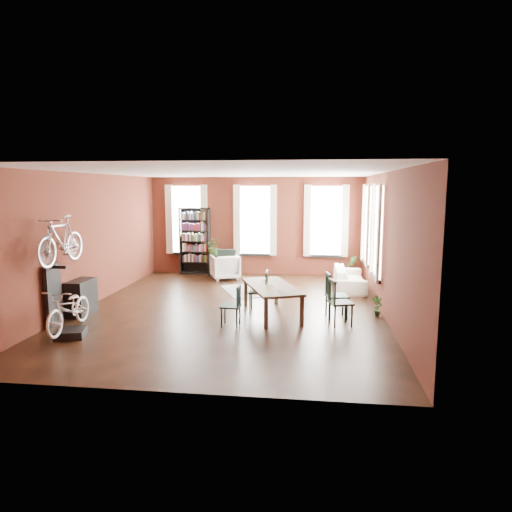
% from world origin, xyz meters
% --- Properties ---
extents(room, '(9.00, 9.04, 3.22)m').
position_xyz_m(room, '(0.25, 0.62, 2.14)').
color(room, black).
rests_on(room, ground).
extents(dining_table, '(1.58, 2.21, 0.69)m').
position_xyz_m(dining_table, '(0.99, -0.43, 0.34)').
color(dining_table, brown).
rests_on(dining_table, ground).
extents(dining_chair_a, '(0.41, 0.41, 0.86)m').
position_xyz_m(dining_chair_a, '(0.22, -1.31, 0.43)').
color(dining_chair_a, '#193637').
rests_on(dining_chair_a, ground).
extents(dining_chair_b, '(0.45, 0.45, 0.96)m').
position_xyz_m(dining_chair_b, '(0.66, -0.15, 0.48)').
color(dining_chair_b, black).
rests_on(dining_chair_b, ground).
extents(dining_chair_c, '(0.56, 0.56, 0.97)m').
position_xyz_m(dining_chair_c, '(2.49, -0.98, 0.49)').
color(dining_chair_c, black).
rests_on(dining_chair_c, ground).
extents(dining_chair_d, '(0.54, 0.54, 1.00)m').
position_xyz_m(dining_chair_d, '(2.43, -0.44, 0.50)').
color(dining_chair_d, '#163132').
rests_on(dining_chair_d, ground).
extents(bookshelf, '(1.00, 0.32, 2.20)m').
position_xyz_m(bookshelf, '(-2.00, 4.30, 1.10)').
color(bookshelf, black).
rests_on(bookshelf, ground).
extents(white_armchair, '(1.06, 1.04, 0.85)m').
position_xyz_m(white_armchair, '(-0.84, 3.52, 0.42)').
color(white_armchair, silver).
rests_on(white_armchair, ground).
extents(cream_sofa, '(0.61, 2.08, 0.81)m').
position_xyz_m(cream_sofa, '(2.95, 2.60, 0.41)').
color(cream_sofa, beige).
rests_on(cream_sofa, ground).
extents(striped_rug, '(1.73, 2.07, 0.01)m').
position_xyz_m(striped_rug, '(0.07, 1.94, 0.01)').
color(striped_rug, black).
rests_on(striped_rug, ground).
extents(bike_trainer, '(0.64, 0.64, 0.15)m').
position_xyz_m(bike_trainer, '(-2.72, -2.41, 0.08)').
color(bike_trainer, black).
rests_on(bike_trainer, ground).
extents(bike_wall_rack, '(0.16, 0.60, 1.30)m').
position_xyz_m(bike_wall_rack, '(-3.40, -1.80, 0.65)').
color(bike_wall_rack, black).
rests_on(bike_wall_rack, ground).
extents(console_table, '(0.40, 0.80, 0.80)m').
position_xyz_m(console_table, '(-3.28, -0.90, 0.40)').
color(console_table, black).
rests_on(console_table, ground).
extents(plant_stand, '(0.36, 0.36, 0.66)m').
position_xyz_m(plant_stand, '(-1.34, 4.07, 0.33)').
color(plant_stand, black).
rests_on(plant_stand, ground).
extents(plant_by_sofa, '(0.57, 0.82, 0.33)m').
position_xyz_m(plant_by_sofa, '(3.08, 4.03, 0.17)').
color(plant_by_sofa, '#295321').
rests_on(plant_by_sofa, ground).
extents(plant_small, '(0.33, 0.51, 0.17)m').
position_xyz_m(plant_small, '(3.34, -0.19, 0.08)').
color(plant_small, '#2C6227').
rests_on(plant_small, ground).
extents(bicycle_floor, '(0.57, 0.84, 1.58)m').
position_xyz_m(bicycle_floor, '(-2.70, -2.43, 0.94)').
color(bicycle_floor, beige).
rests_on(bicycle_floor, bike_trainer).
extents(bicycle_hung, '(0.47, 1.00, 1.66)m').
position_xyz_m(bicycle_hung, '(-3.15, -1.80, 2.13)').
color(bicycle_hung, '#A5A8AD').
rests_on(bicycle_hung, bike_wall_rack).
extents(plant_on_stand, '(0.61, 0.66, 0.46)m').
position_xyz_m(plant_on_stand, '(-1.31, 4.06, 0.89)').
color(plant_on_stand, '#365923').
rests_on(plant_on_stand, plant_stand).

